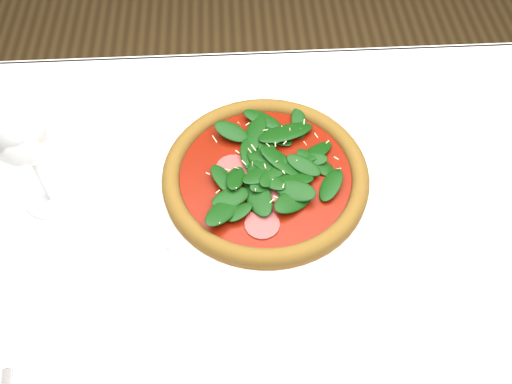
{
  "coord_description": "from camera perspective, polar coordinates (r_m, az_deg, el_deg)",
  "views": [
    {
      "loc": [
        -0.12,
        -0.49,
        1.51
      ],
      "look_at": [
        -0.09,
        0.04,
        0.77
      ],
      "focal_mm": 40.0,
      "sensor_mm": 36.0,
      "label": 1
    }
  ],
  "objects": [
    {
      "name": "pizza",
      "position": [
        0.92,
        0.96,
        1.83
      ],
      "size": [
        0.42,
        0.42,
        0.04
      ],
      "rotation": [
        0.0,
        0.0,
        0.28
      ],
      "color": "olive",
      "rests_on": "plate"
    },
    {
      "name": "ground",
      "position": [
        1.59,
        3.4,
        -17.7
      ],
      "size": [
        6.0,
        6.0,
        0.0
      ],
      "primitive_type": "plane",
      "color": "brown",
      "rests_on": "ground"
    },
    {
      "name": "plate",
      "position": [
        0.94,
        0.94,
        0.99
      ],
      "size": [
        0.39,
        0.39,
        0.02
      ],
      "color": "white",
      "rests_on": "dining_table"
    },
    {
      "name": "wine_glass",
      "position": [
        0.87,
        -22.64,
        5.47
      ],
      "size": [
        0.09,
        0.09,
        0.23
      ],
      "color": "silver",
      "rests_on": "dining_table"
    },
    {
      "name": "dining_table",
      "position": [
        1.0,
        5.2,
        -5.82
      ],
      "size": [
        1.21,
        0.81,
        0.75
      ],
      "color": "silver",
      "rests_on": "ground"
    }
  ]
}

